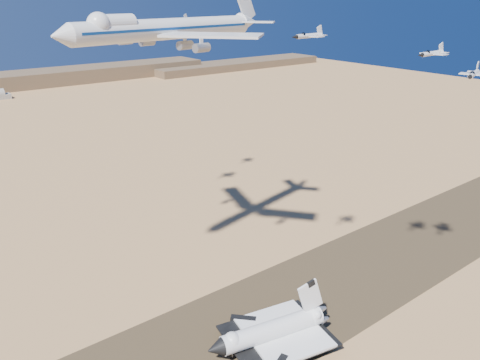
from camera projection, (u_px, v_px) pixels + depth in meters
ground at (206, 350)px, 151.74m from camera, size 1200.00×1200.00×0.00m
runway at (206, 350)px, 151.73m from camera, size 600.00×50.00×0.06m
ridgeline at (13, 83)px, 575.60m from camera, size 960.00×90.00×18.00m
shuttle at (272, 332)px, 151.33m from camera, size 43.40×32.20×21.39m
carrier_747 at (164, 29)px, 151.01m from camera, size 85.55×64.81×21.25m
crew_a at (291, 348)px, 151.24m from camera, size 0.56×0.68×1.62m
crew_b at (312, 351)px, 150.09m from camera, size 0.60×0.93×1.80m
crew_c at (307, 347)px, 151.82m from camera, size 0.91×1.04×1.59m
chase_jet_a at (309, 36)px, 137.48m from camera, size 14.19×7.77×3.54m
chase_jet_b at (432, 53)px, 135.90m from camera, size 14.12×7.61×3.51m
chase_jet_c at (474, 74)px, 139.93m from camera, size 15.23×8.92×3.89m
chase_jet_d at (141, 28)px, 199.41m from camera, size 15.21×8.35×3.79m
chase_jet_e at (179, 20)px, 224.83m from camera, size 13.75×8.12×3.53m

